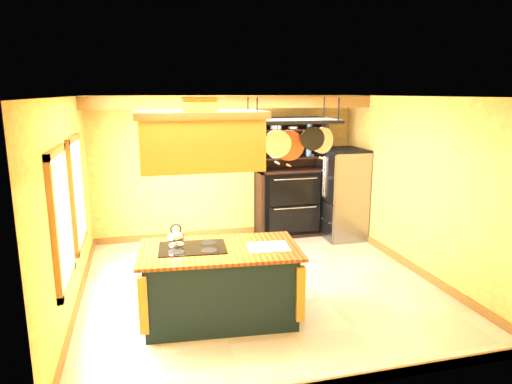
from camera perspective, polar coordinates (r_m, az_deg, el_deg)
name	(u,v)px	position (r m, az deg, el deg)	size (l,w,h in m)	color
floor	(260,285)	(6.80, 0.44, -11.55)	(5.00, 5.00, 0.00)	beige
ceiling	(260,97)	(6.22, 0.48, 11.84)	(5.00, 5.00, 0.00)	white
wall_back	(226,167)	(8.77, -3.76, 3.11)	(5.00, 0.02, 2.70)	#E8BF55
wall_front	(333,256)	(4.10, 9.58, -7.86)	(5.00, 0.02, 2.70)	#E8BF55
wall_left	(69,206)	(6.23, -22.35, -1.63)	(0.02, 5.00, 2.70)	#E8BF55
wall_right	(417,186)	(7.41, 19.49, 0.70)	(0.02, 5.00, 2.70)	#E8BF55
ceiling_beam	(234,102)	(7.87, -2.77, 11.14)	(5.00, 0.15, 0.20)	olive
window_near	(62,219)	(5.45, -23.11, -3.07)	(0.06, 1.06, 1.56)	olive
window_far	(77,192)	(6.80, -21.44, -0.01)	(0.06, 1.06, 1.56)	olive
kitchen_island	(220,283)	(5.71, -4.53, -11.29)	(2.00, 1.23, 1.11)	black
range_hood	(200,138)	(5.23, -7.01, 6.67)	(1.44, 0.81, 0.80)	#C18A30
pot_rack	(292,130)	(5.49, 4.56, 7.72)	(1.17, 0.54, 0.76)	black
refrigerator	(342,196)	(8.87, 10.72, -0.49)	(0.73, 0.86, 1.68)	gray
hutch	(289,190)	(8.92, 4.18, 0.22)	(1.30, 0.59, 2.29)	black
floor_register	(179,318)	(5.96, -9.65, -15.30)	(0.28, 0.12, 0.01)	black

